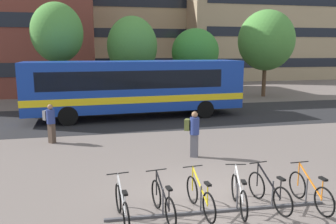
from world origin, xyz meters
TOP-DOWN VIEW (x-y plane):
  - ground at (0.00, 0.00)m, footprint 200.00×200.00m
  - bus_lane_asphalt at (0.00, 11.10)m, footprint 80.00×7.20m
  - city_bus at (-0.52, 11.11)m, footprint 12.15×3.26m
  - bike_rack at (0.07, -0.59)m, footprint 5.42×0.29m
  - parked_bicycle_white_0 at (-2.23, -0.59)m, footprint 0.52×1.72m
  - parked_bicycle_black_1 at (-1.29, -0.56)m, footprint 0.52×1.71m
  - parked_bicycle_yellow_2 at (-0.38, -0.49)m, footprint 0.52×1.72m
  - parked_bicycle_white_3 at (0.58, -0.57)m, footprint 0.55×1.70m
  - parked_bicycle_black_4 at (1.37, -0.55)m, footprint 0.52×1.71m
  - parked_bicycle_orange_5 at (2.37, -0.76)m, footprint 0.52×1.72m
  - commuter_olive_pack_0 at (0.62, 3.57)m, footprint 0.60×0.51m
  - commuter_grey_pack_2 at (-4.65, 6.55)m, footprint 0.59×0.59m
  - street_tree_0 at (-5.08, 14.85)m, footprint 3.22×3.22m
  - street_tree_1 at (4.44, 16.47)m, footprint 3.48×3.48m
  - street_tree_2 at (10.72, 17.63)m, footprint 4.50×4.50m
  - street_tree_3 at (-0.23, 16.20)m, footprint 3.50×3.50m
  - building_centre_block at (0.71, 41.13)m, footprint 19.99×12.79m

SIDE VIEW (x-z plane):
  - ground at x=0.00m, z-range 0.00..0.00m
  - bus_lane_asphalt at x=0.00m, z-range 0.00..0.01m
  - bike_rack at x=0.07m, z-range -0.25..0.45m
  - parked_bicycle_white_0 at x=-2.23m, z-range -0.11..0.88m
  - parked_bicycle_black_1 at x=-1.29m, z-range -0.11..0.88m
  - parked_bicycle_yellow_2 at x=-0.38m, z-range -0.11..0.88m
  - parked_bicycle_white_3 at x=0.58m, z-range -0.11..0.88m
  - parked_bicycle_black_4 at x=1.37m, z-range -0.11..0.88m
  - parked_bicycle_orange_5 at x=2.37m, z-range -0.11..0.88m
  - commuter_grey_pack_2 at x=-4.65m, z-range 0.12..1.76m
  - commuter_olive_pack_0 at x=0.62m, z-range 0.13..1.80m
  - city_bus at x=-0.52m, z-range 0.18..3.38m
  - street_tree_1 at x=4.44m, z-range 0.97..6.34m
  - street_tree_3 at x=-0.23m, z-range 0.98..7.10m
  - street_tree_2 at x=10.72m, z-range 1.06..8.02m
  - street_tree_0 at x=-5.08m, z-range 1.48..8.21m
  - building_centre_block at x=0.71m, z-range 0.00..14.62m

